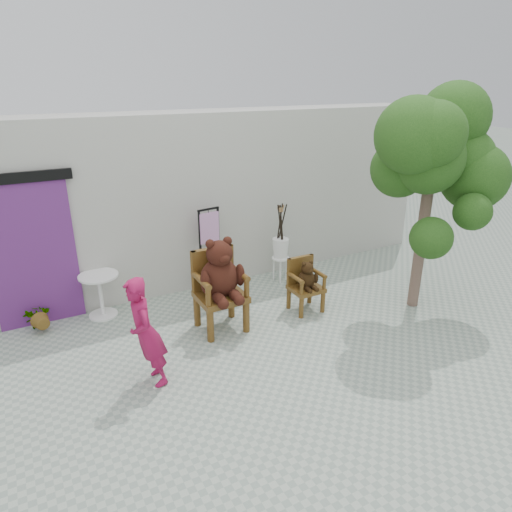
% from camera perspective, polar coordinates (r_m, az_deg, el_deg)
% --- Properties ---
extents(ground_plane, '(60.00, 60.00, 0.00)m').
position_cam_1_polar(ground_plane, '(6.44, 5.42, -11.90)').
color(ground_plane, '#96A291').
rests_on(ground_plane, ground).
extents(back_wall, '(9.00, 1.00, 3.00)m').
position_cam_1_polar(back_wall, '(8.38, -6.04, 7.33)').
color(back_wall, '#B9B7AD').
rests_on(back_wall, ground).
extents(doorway, '(1.40, 0.11, 2.33)m').
position_cam_1_polar(doorway, '(7.39, -26.23, 0.53)').
color(doorway, '#5F246C').
rests_on(doorway, ground).
extents(chair_big, '(0.69, 0.76, 1.44)m').
position_cam_1_polar(chair_big, '(6.62, -4.56, -2.78)').
color(chair_big, '#4B3010').
rests_on(chair_big, ground).
extents(chair_small, '(0.49, 0.46, 0.86)m').
position_cam_1_polar(chair_small, '(7.31, 6.19, -3.02)').
color(chair_small, '#4B3010').
rests_on(chair_small, ground).
extents(person, '(0.35, 0.52, 1.42)m').
position_cam_1_polar(person, '(5.62, -13.59, -9.32)').
color(person, '#971242').
rests_on(person, ground).
extents(cafe_table, '(0.60, 0.60, 0.70)m').
position_cam_1_polar(cafe_table, '(7.50, -18.90, -4.09)').
color(cafe_table, white).
rests_on(cafe_table, ground).
extents(display_stand, '(0.49, 0.41, 1.51)m').
position_cam_1_polar(display_stand, '(7.88, -5.72, -0.58)').
color(display_stand, black).
rests_on(display_stand, ground).
extents(stool_bucket, '(0.32, 0.32, 1.45)m').
position_cam_1_polar(stool_bucket, '(8.29, 3.09, 1.05)').
color(stool_bucket, white).
rests_on(stool_bucket, ground).
extents(tree, '(2.26, 1.64, 3.50)m').
position_cam_1_polar(tree, '(7.25, 22.00, 11.72)').
color(tree, brown).
rests_on(tree, ground).
extents(potted_plant, '(0.47, 0.43, 0.44)m').
position_cam_1_polar(potted_plant, '(7.54, -25.45, -6.83)').
color(potted_plant, '#14350E').
rests_on(potted_plant, ground).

